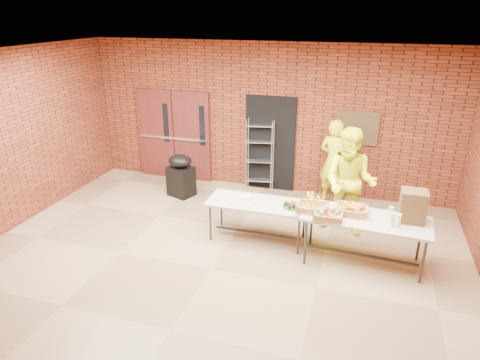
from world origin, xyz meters
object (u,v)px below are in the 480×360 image
at_px(table_left, 258,205).
at_px(covered_grill, 181,175).
at_px(wire_rack, 260,155).
at_px(coffee_dispenser, 413,206).
at_px(volunteer_man, 350,183).
at_px(volunteer_woman, 334,162).
at_px(table_right, 365,222).

distance_m(table_left, covered_grill, 2.49).
distance_m(wire_rack, table_left, 2.25).
relative_size(wire_rack, coffee_dispenser, 3.24).
xyz_separation_m(wire_rack, covered_grill, (-1.54, -0.82, -0.34)).
bearing_deg(table_left, wire_rack, 103.91).
bearing_deg(wire_rack, covered_grill, -162.38).
bearing_deg(volunteer_man, covered_grill, -177.64).
height_order(covered_grill, volunteer_man, volunteer_man).
bearing_deg(table_left, volunteer_woman, 61.14).
bearing_deg(covered_grill, coffee_dispenser, 1.94).
bearing_deg(volunteer_woman, coffee_dispenser, 147.03).
bearing_deg(wire_rack, volunteer_man, -46.38).
bearing_deg(table_left, table_right, -7.40).
relative_size(wire_rack, volunteer_man, 0.82).
relative_size(table_right, volunteer_man, 1.02).
height_order(coffee_dispenser, covered_grill, coffee_dispenser).
bearing_deg(volunteer_man, table_right, -58.39).
distance_m(table_right, covered_grill, 4.20).
bearing_deg(coffee_dispenser, table_left, 176.81).
relative_size(wire_rack, volunteer_woman, 0.90).
relative_size(covered_grill, volunteer_woman, 0.52).
bearing_deg(covered_grill, table_right, -2.10).
distance_m(volunteer_woman, volunteer_man, 1.31).
height_order(table_right, volunteer_woman, volunteer_woman).
bearing_deg(coffee_dispenser, table_right, -171.74).
bearing_deg(coffee_dispenser, covered_grill, 161.71).
bearing_deg(volunteer_woman, volunteer_man, 131.35).
xyz_separation_m(covered_grill, volunteer_man, (3.55, -0.64, 0.51)).
relative_size(coffee_dispenser, covered_grill, 0.54).
bearing_deg(table_left, covered_grill, 146.77).
distance_m(table_left, table_right, 1.81).
bearing_deg(volunteer_man, table_left, -141.35).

